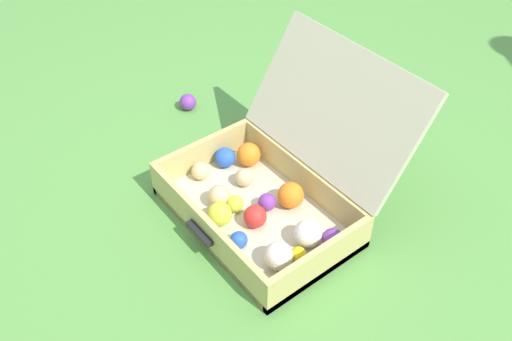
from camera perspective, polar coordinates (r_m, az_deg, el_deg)
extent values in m
plane|color=#569342|center=(1.74, 0.25, -3.33)|extent=(16.00, 16.00, 0.00)
cube|color=beige|center=(1.69, 0.00, -4.66)|extent=(0.58, 0.38, 0.03)
cube|color=tan|center=(1.82, -5.47, 1.56)|extent=(0.02, 0.38, 0.13)
cube|color=tan|center=(1.51, 6.68, -9.45)|extent=(0.02, 0.38, 0.13)
cube|color=tan|center=(1.58, -5.23, -6.33)|extent=(0.55, 0.02, 0.13)
cube|color=tan|center=(1.74, 4.73, -0.81)|extent=(0.55, 0.02, 0.13)
cube|color=beige|center=(1.66, 8.01, 6.52)|extent=(0.58, 0.22, 0.34)
cube|color=black|center=(1.57, -5.88, -6.50)|extent=(0.11, 0.02, 0.02)
sphere|color=#CCDB38|center=(1.63, -3.79, -4.49)|extent=(0.07, 0.07, 0.07)
sphere|color=#D1B784|center=(1.78, -5.78, -0.05)|extent=(0.06, 0.06, 0.06)
sphere|color=orange|center=(1.82, -0.77, 1.67)|extent=(0.08, 0.08, 0.08)
sphere|color=#D1B784|center=(1.68, -3.85, -2.66)|extent=(0.07, 0.07, 0.07)
sphere|color=red|center=(1.62, -0.10, -4.77)|extent=(0.07, 0.07, 0.07)
sphere|color=white|center=(1.52, 2.34, -8.81)|extent=(0.08, 0.08, 0.08)
sphere|color=blue|center=(1.82, -3.22, 1.36)|extent=(0.07, 0.07, 0.07)
sphere|color=blue|center=(1.57, -1.80, -7.20)|extent=(0.05, 0.05, 0.05)
sphere|color=#D1B784|center=(1.75, -1.31, -0.77)|extent=(0.06, 0.06, 0.06)
sphere|color=orange|center=(1.68, 3.61, -2.56)|extent=(0.08, 0.08, 0.08)
sphere|color=yellow|center=(1.54, 4.41, -8.69)|extent=(0.05, 0.05, 0.05)
sphere|color=purple|center=(1.67, 1.15, -3.27)|extent=(0.05, 0.05, 0.05)
sphere|color=white|center=(1.57, 5.39, -6.51)|extent=(0.08, 0.08, 0.08)
sphere|color=#CCDB38|center=(1.67, -2.12, -3.51)|extent=(0.05, 0.05, 0.05)
sphere|color=purple|center=(1.58, 7.94, -7.01)|extent=(0.06, 0.06, 0.06)
sphere|color=purple|center=(2.13, -7.06, 7.05)|extent=(0.06, 0.06, 0.06)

